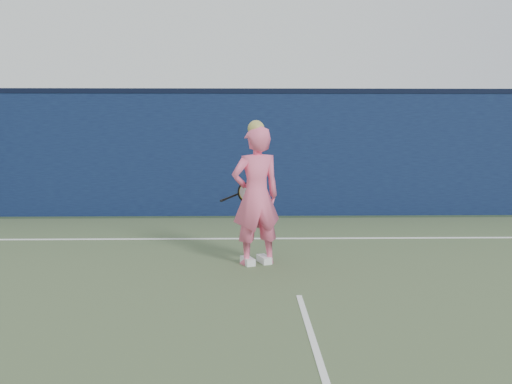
{
  "coord_description": "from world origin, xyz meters",
  "views": [
    {
      "loc": [
        -0.58,
        -4.75,
        1.88
      ],
      "look_at": [
        -0.45,
        2.4,
        0.98
      ],
      "focal_mm": 38.0,
      "sensor_mm": 36.0,
      "label": 1
    }
  ],
  "objects": [
    {
      "name": "ground",
      "position": [
        0.0,
        0.0,
        0.0
      ],
      "size": [
        80.0,
        80.0,
        0.0
      ],
      "primitive_type": "plane",
      "color": "#273C25",
      "rests_on": "ground"
    },
    {
      "name": "backstop_wall",
      "position": [
        0.0,
        6.5,
        1.25
      ],
      "size": [
        24.0,
        0.4,
        2.5
      ],
      "primitive_type": "cube",
      "color": "#0C1537",
      "rests_on": "ground"
    },
    {
      "name": "wall_cap",
      "position": [
        0.0,
        6.5,
        2.55
      ],
      "size": [
        24.0,
        0.42,
        0.1
      ],
      "primitive_type": "cube",
      "color": "black",
      "rests_on": "backstop_wall"
    },
    {
      "name": "player",
      "position": [
        -0.45,
        2.4,
        0.93
      ],
      "size": [
        0.79,
        0.65,
        1.93
      ],
      "rotation": [
        0.0,
        0.0,
        3.5
      ],
      "color": "#FE628C",
      "rests_on": "ground"
    },
    {
      "name": "racket",
      "position": [
        -0.62,
        2.83,
        0.92
      ],
      "size": [
        0.46,
        0.3,
        0.28
      ],
      "rotation": [
        0.0,
        0.0,
        0.45
      ],
      "color": "black",
      "rests_on": "ground"
    },
    {
      "name": "court_lines",
      "position": [
        0.0,
        -0.33,
        0.01
      ],
      "size": [
        11.0,
        12.04,
        0.01
      ],
      "color": "white",
      "rests_on": "court_surface"
    }
  ]
}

